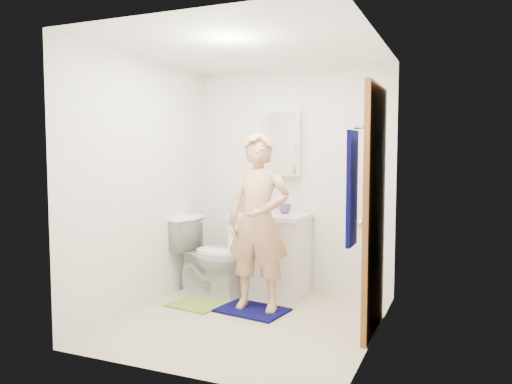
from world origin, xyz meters
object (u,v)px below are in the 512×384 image
medicine_cabinet (278,143)px  toilet (211,255)px  towel (352,189)px  vanity_cabinet (271,255)px  toothbrush_cup (285,209)px  soap_dispenser (244,204)px  man (258,222)px

medicine_cabinet → toilet: bearing=-135.8°
medicine_cabinet → towel: 2.11m
vanity_cabinet → toothbrush_cup: toothbrush_cup is taller
soap_dispenser → man: (0.42, -0.62, -0.09)m
medicine_cabinet → man: medicine_cabinet is taller
towel → toilet: size_ratio=0.96×
medicine_cabinet → man: size_ratio=0.42×
toilet → man: (0.68, -0.32, 0.44)m
vanity_cabinet → towel: bearing=-51.5°
vanity_cabinet → soap_dispenser: (-0.30, -0.02, 0.54)m
man → medicine_cabinet: bearing=95.5°
medicine_cabinet → toothbrush_cup: size_ratio=5.43×
towel → toilet: 2.25m
toilet → toothbrush_cup: toothbrush_cup is taller
vanity_cabinet → toilet: (-0.55, -0.31, 0.02)m
vanity_cabinet → soap_dispenser: bearing=-176.9°
towel → toothbrush_cup: 1.91m
towel → toilet: (-1.73, 1.17, -0.83)m
towel → soap_dispenser: (-1.48, 1.47, -0.31)m
toilet → toothbrush_cup: size_ratio=6.46×
soap_dispenser → toothbrush_cup: size_ratio=1.41×
medicine_cabinet → man: 1.15m
vanity_cabinet → towel: 2.08m
vanity_cabinet → medicine_cabinet: size_ratio=1.14×
vanity_cabinet → toilet: size_ratio=0.96×
toothbrush_cup → toilet: bearing=-150.7°
vanity_cabinet → soap_dispenser: size_ratio=4.39×
towel → soap_dispenser: bearing=135.2°
vanity_cabinet → medicine_cabinet: bearing=90.0°
toothbrush_cup → medicine_cabinet: bearing=130.8°
medicine_cabinet → towel: bearing=-55.4°
toilet → medicine_cabinet: bearing=-42.6°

